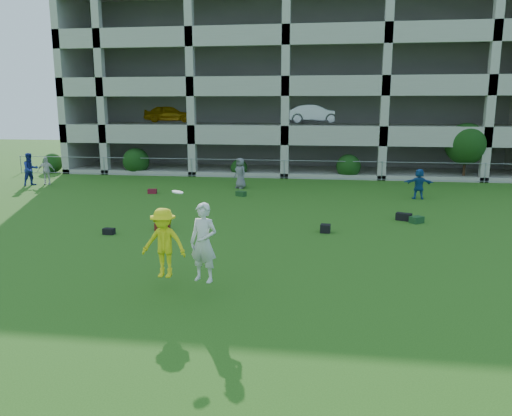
% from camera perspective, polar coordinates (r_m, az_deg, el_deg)
% --- Properties ---
extents(ground, '(100.00, 100.00, 0.00)m').
position_cam_1_polar(ground, '(13.27, -4.20, -8.49)').
color(ground, '#235114').
rests_on(ground, ground).
extents(bystander_a, '(1.09, 1.15, 1.88)m').
position_cam_1_polar(bystander_a, '(31.50, -24.37, 4.05)').
color(bystander_a, navy).
rests_on(bystander_a, ground).
extents(bystander_b, '(1.02, 0.73, 1.61)m').
position_cam_1_polar(bystander_b, '(31.56, -22.86, 3.94)').
color(bystander_b, silver).
rests_on(bystander_b, ground).
extents(bystander_c, '(0.98, 0.94, 1.69)m').
position_cam_1_polar(bystander_c, '(27.80, -1.81, 4.01)').
color(bystander_c, slate).
rests_on(bystander_c, ground).
extents(bystander_d, '(1.41, 0.46, 1.51)m').
position_cam_1_polar(bystander_d, '(25.87, 18.12, 2.65)').
color(bystander_d, '#1E4A8A').
rests_on(bystander_d, ground).
extents(bag_red_a, '(0.58, 0.37, 0.28)m').
position_cam_1_polar(bag_red_a, '(18.89, -10.65, -2.07)').
color(bag_red_a, '#561A0E').
rests_on(bag_red_a, ground).
extents(bag_black_b, '(0.42, 0.29, 0.22)m').
position_cam_1_polar(bag_black_b, '(18.72, -16.46, -2.57)').
color(bag_black_b, black).
rests_on(bag_black_b, ground).
extents(bag_green_c, '(0.61, 0.58, 0.26)m').
position_cam_1_polar(bag_green_c, '(20.66, 17.88, -1.28)').
color(bag_green_c, '#153B20').
rests_on(bag_green_c, ground).
extents(crate_d, '(0.38, 0.38, 0.30)m').
position_cam_1_polar(crate_d, '(18.38, 7.93, -2.33)').
color(crate_d, black).
rests_on(crate_d, ground).
extents(bag_black_e, '(0.67, 0.50, 0.30)m').
position_cam_1_polar(bag_black_e, '(20.95, 16.53, -0.97)').
color(bag_black_e, black).
rests_on(bag_black_e, ground).
extents(bag_red_f, '(0.49, 0.34, 0.24)m').
position_cam_1_polar(bag_red_f, '(26.74, -11.77, 1.88)').
color(bag_red_f, maroon).
rests_on(bag_red_f, ground).
extents(bag_green_g, '(0.58, 0.50, 0.25)m').
position_cam_1_polar(bag_green_g, '(25.44, -1.73, 1.64)').
color(bag_green_g, '#14371A').
rests_on(bag_green_g, ground).
extents(frisbee_contest, '(2.12, 1.07, 2.24)m').
position_cam_1_polar(frisbee_contest, '(12.51, -9.13, -3.94)').
color(frisbee_contest, yellow).
rests_on(frisbee_contest, ground).
extents(parking_garage, '(30.00, 14.00, 12.00)m').
position_cam_1_polar(parking_garage, '(39.97, 4.46, 13.75)').
color(parking_garage, '#9E998C').
rests_on(parking_garage, ground).
extents(fence, '(36.06, 0.06, 1.20)m').
position_cam_1_polar(fence, '(31.52, 3.25, 4.48)').
color(fence, gray).
rests_on(fence, ground).
extents(shrub_row, '(34.38, 2.52, 3.50)m').
position_cam_1_polar(shrub_row, '(32.05, 11.63, 6.00)').
color(shrub_row, '#163D11').
rests_on(shrub_row, ground).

